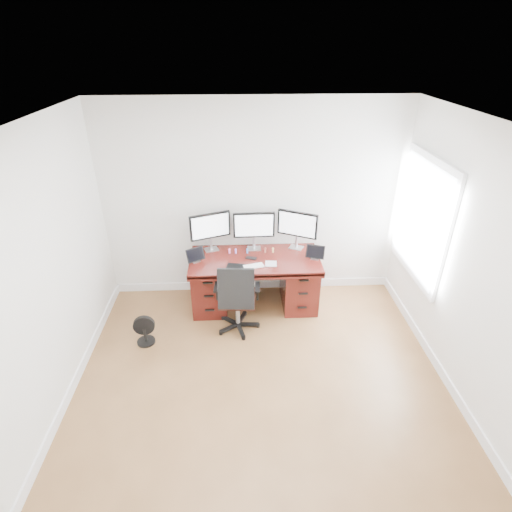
{
  "coord_description": "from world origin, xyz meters",
  "views": [
    {
      "loc": [
        -0.2,
        -2.75,
        3.3
      ],
      "look_at": [
        0.0,
        1.5,
        0.95
      ],
      "focal_mm": 28.0,
      "sensor_mm": 36.0,
      "label": 1
    }
  ],
  "objects_px": {
    "desk": "(255,280)",
    "keyboard": "(254,266)",
    "floor_fan": "(144,331)",
    "office_chair": "(237,309)",
    "monitor_center": "(254,226)"
  },
  "relations": [
    {
      "from": "floor_fan",
      "to": "keyboard",
      "type": "distance_m",
      "value": 1.54
    },
    {
      "from": "monitor_center",
      "to": "keyboard",
      "type": "relative_size",
      "value": 2.18
    },
    {
      "from": "office_chair",
      "to": "desk",
      "type": "bearing_deg",
      "value": 69.23
    },
    {
      "from": "desk",
      "to": "keyboard",
      "type": "distance_m",
      "value": 0.43
    },
    {
      "from": "desk",
      "to": "floor_fan",
      "type": "height_order",
      "value": "desk"
    },
    {
      "from": "office_chair",
      "to": "floor_fan",
      "type": "distance_m",
      "value": 1.15
    },
    {
      "from": "floor_fan",
      "to": "desk",
      "type": "bearing_deg",
      "value": 22.04
    },
    {
      "from": "office_chair",
      "to": "monitor_center",
      "type": "xyz_separation_m",
      "value": [
        0.24,
        0.78,
        0.76
      ]
    },
    {
      "from": "desk",
      "to": "floor_fan",
      "type": "xyz_separation_m",
      "value": [
        -1.37,
        -0.74,
        -0.22
      ]
    },
    {
      "from": "office_chair",
      "to": "keyboard",
      "type": "bearing_deg",
      "value": 57.23
    },
    {
      "from": "office_chair",
      "to": "keyboard",
      "type": "distance_m",
      "value": 0.57
    },
    {
      "from": "keyboard",
      "to": "office_chair",
      "type": "bearing_deg",
      "value": -141.23
    },
    {
      "from": "desk",
      "to": "monitor_center",
      "type": "distance_m",
      "value": 0.72
    },
    {
      "from": "floor_fan",
      "to": "monitor_center",
      "type": "relative_size",
      "value": 0.68
    },
    {
      "from": "desk",
      "to": "office_chair",
      "type": "height_order",
      "value": "office_chair"
    }
  ]
}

